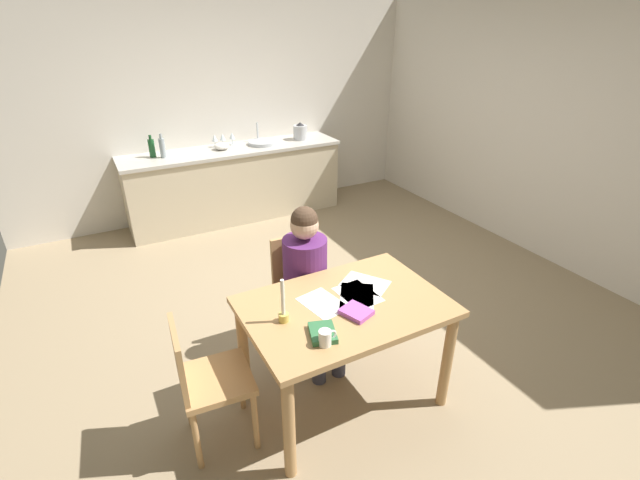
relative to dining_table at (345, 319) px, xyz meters
The scene contains 24 objects.
ground_plane 1.33m from the dining_table, 69.97° to the left, with size 5.20×5.20×0.04m, color #937F60.
wall_back 3.76m from the dining_table, 83.90° to the left, with size 5.20×0.12×2.60m, color silver.
wall_right 3.25m from the dining_table, 19.80° to the left, with size 0.12×5.20×2.60m, color silver.
kitchen_counter 3.35m from the dining_table, 83.25° to the left, with size 2.67×0.64×0.90m.
dining_table is the anchor object (origin of this frame).
chair_at_table 0.68m from the dining_table, 88.59° to the left, with size 0.41×0.41×0.89m.
person_seated 0.52m from the dining_table, 88.48° to the left, with size 0.33×0.59×1.19m.
chair_side_empty 0.90m from the dining_table, behind, with size 0.43×0.43×0.87m.
coffee_mug 0.43m from the dining_table, 136.41° to the right, with size 0.11×0.07×0.09m.
candlestick 0.45m from the dining_table, behind, with size 0.06×0.06×0.28m.
book_magazine 0.18m from the dining_table, 87.67° to the right, with size 0.14×0.17×0.03m, color #AF51B6.
book_cookery 0.36m from the dining_table, 143.17° to the right, with size 0.14×0.19×0.03m, color #2F683D.
paper_letter 0.30m from the dining_table, 30.32° to the left, with size 0.21×0.30×0.00m, color white.
paper_bill 0.18m from the dining_table, 149.38° to the left, with size 0.21×0.30×0.00m, color white.
paper_envelope 0.18m from the dining_table, 22.69° to the left, with size 0.21×0.30×0.00m, color white.
paper_receipt 0.17m from the dining_table, 20.73° to the left, with size 0.21×0.30×0.00m, color white.
sink_unit 3.42m from the dining_table, 76.67° to the left, with size 0.36×0.36×0.24m.
bottle_oil 3.44m from the dining_table, 98.87° to the left, with size 0.07×0.07×0.25m.
bottle_vinegar 3.35m from the dining_table, 97.33° to the left, with size 0.06×0.06×0.27m.
mixing_bowl 3.34m from the dining_table, 85.50° to the left, with size 0.18×0.18×0.08m, color white.
stovetop_kettle 3.58m from the dining_table, 68.41° to the left, with size 0.18×0.18×0.22m.
wine_glass_near_sink 3.51m from the dining_table, 82.68° to the left, with size 0.07×0.07×0.15m.
wine_glass_by_kettle 3.50m from the dining_table, 84.64° to the left, with size 0.07×0.07×0.15m.
wine_glass_back_left 3.49m from the dining_table, 86.29° to the left, with size 0.07×0.07×0.15m.
Camera 1 is at (-1.62, -3.04, 2.36)m, focal length 25.35 mm.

